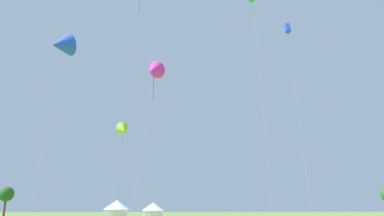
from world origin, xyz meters
TOP-DOWN VIEW (x-y plane):
  - kite_magenta_delta at (-4.22, 34.76)m, footprint 3.53×3.29m
  - kite_lime_delta at (-8.36, 55.36)m, footprint 2.71×3.02m
  - kite_blue_delta at (-14.16, 30.37)m, footprint 3.69×4.10m
  - kite_blue_box at (16.96, 42.35)m, footprint 1.06×2.03m
  - festival_tent_left at (-9.06, 63.97)m, footprint 4.84×4.84m
  - festival_tent_center at (-2.34, 63.97)m, footprint 4.21×4.21m
  - tree_distant_left at (-30.46, 70.08)m, footprint 2.84×2.84m

SIDE VIEW (x-z plane):
  - festival_tent_center at x=-2.34m, z-range 0.15..2.88m
  - festival_tent_left at x=-9.06m, z-range 0.17..3.32m
  - tree_distant_left at x=-30.46m, z-range 1.40..7.18m
  - kite_lime_delta at x=-8.36m, z-range 6.70..22.78m
  - kite_magenta_delta at x=-4.22m, z-range 8.13..27.10m
  - kite_blue_delta at x=-14.16m, z-range 8.32..27.98m
  - kite_blue_box at x=16.96m, z-range 14.05..44.03m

